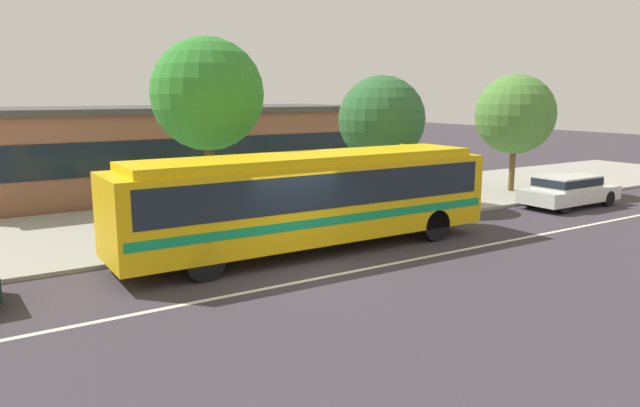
{
  "coord_description": "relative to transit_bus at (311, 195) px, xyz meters",
  "views": [
    {
      "loc": [
        -7.67,
        -12.75,
        4.53
      ],
      "look_at": [
        1.75,
        1.94,
        1.3
      ],
      "focal_mm": 33.11,
      "sensor_mm": 36.0,
      "label": 1
    }
  ],
  "objects": [
    {
      "name": "bus_stop_sign",
      "position": [
        5.32,
        2.14,
        0.14
      ],
      "size": [
        0.08,
        0.44,
        2.63
      ],
      "color": "gray",
      "rests_on": "sidewalk_slab"
    },
    {
      "name": "street_tree_far_end",
      "position": [
        13.27,
        3.7,
        1.98
      ],
      "size": [
        3.61,
        3.61,
        5.33
      ],
      "color": "brown",
      "rests_on": "sidewalk_slab"
    },
    {
      "name": "street_tree_mid_block",
      "position": [
        5.92,
        4.2,
        1.89
      ],
      "size": [
        3.46,
        3.46,
        5.17
      ],
      "color": "brown",
      "rests_on": "sidewalk_slab"
    },
    {
      "name": "sedan_far_ahead",
      "position": [
        12.47,
        0.15,
        -0.94
      ],
      "size": [
        4.42,
        1.79,
        1.29
      ],
      "color": "silver",
      "rests_on": "ground_plane"
    },
    {
      "name": "pedestrian_waiting_near_sign",
      "position": [
        -4.78,
        1.9,
        -0.57
      ],
      "size": [
        0.41,
        0.41,
        1.66
      ],
      "color": "slate",
      "rests_on": "sidewalk_slab"
    },
    {
      "name": "ground_plane",
      "position": [
        -1.2,
        -1.59,
        -1.66
      ],
      "size": [
        120.0,
        120.0,
        0.0
      ],
      "primitive_type": "plane",
      "color": "#3A343C"
    },
    {
      "name": "lane_stripe_center",
      "position": [
        -1.2,
        -2.39,
        -1.66
      ],
      "size": [
        56.0,
        0.16,
        0.01
      ],
      "primitive_type": "cube",
      "color": "silver",
      "rests_on": "ground_plane"
    },
    {
      "name": "station_building",
      "position": [
        0.36,
        13.12,
        0.34
      ],
      "size": [
        18.95,
        7.57,
        3.98
      ],
      "color": "#965E45",
      "rests_on": "ground_plane"
    },
    {
      "name": "transit_bus",
      "position": [
        0.0,
        0.0,
        0.0
      ],
      "size": [
        11.57,
        2.56,
        2.85
      ],
      "color": "#E4B10D",
      "rests_on": "ground_plane"
    },
    {
      "name": "sidewalk_slab",
      "position": [
        -1.2,
        5.35,
        -1.6
      ],
      "size": [
        60.0,
        8.0,
        0.12
      ],
      "primitive_type": "cube",
      "color": "#9F9D91",
      "rests_on": "ground_plane"
    },
    {
      "name": "street_tree_near_stop",
      "position": [
        -1.39,
        4.15,
        2.87
      ],
      "size": [
        3.7,
        3.7,
        6.27
      ],
      "color": "brown",
      "rests_on": "sidewalk_slab"
    }
  ]
}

